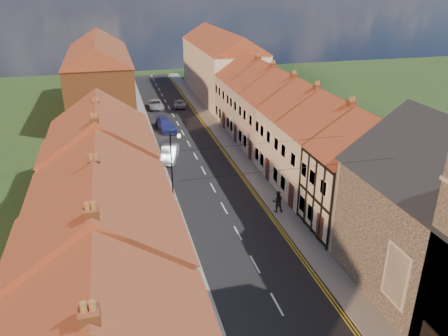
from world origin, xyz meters
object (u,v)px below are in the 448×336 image
Objects in this scene: pedestrian_right at (277,201)px; car_distant_b at (180,103)px; car_mid at (169,153)px; car_distant at (155,104)px; lamppost at (173,164)px; car_far at (166,125)px.

pedestrian_right reaches higher than car_distant_b.
car_distant is (0.88, 20.32, -0.12)m from car_mid.
car_distant is at bearing -69.66° from pedestrian_right.
car_mid is 15.08m from pedestrian_right.
car_mid is at bearing -93.95° from car_distant.
lamppost reaches higher than car_mid.
car_distant_b is at bearing 93.92° from car_mid.
car_distant is 2.47× the size of pedestrian_right.
car_mid is at bearing -103.72° from car_far.
car_distant is at bearing 86.44° from lamppost.
car_far is at bearing 84.30° from lamppost.
car_distant is 34.31m from pedestrian_right.
lamppost is 8.99m from pedestrian_right.
lamppost is 1.52× the size of car_distant_b.
lamppost is 1.34× the size of car_mid.
lamppost reaches higher than car_far.
lamppost is at bearing -15.62° from pedestrian_right.
lamppost is 30.20m from car_distant.
car_mid is at bearing 88.59° from car_distant_b.
car_distant_b is (-2.26, 33.79, -0.48)m from pedestrian_right.
lamppost is 19.92m from car_far.
car_distant is (1.87, 30.00, -2.91)m from lamppost.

